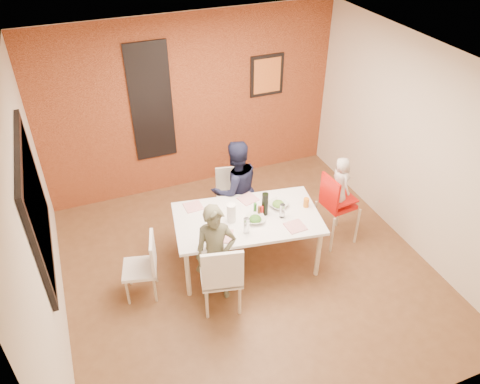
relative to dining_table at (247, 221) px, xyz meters
name	(u,v)px	position (x,y,z in m)	size (l,w,h in m)	color
ground	(249,271)	(-0.05, -0.17, -0.68)	(4.50, 4.50, 0.00)	brown
ceiling	(252,69)	(-0.05, -0.17, 2.02)	(4.50, 4.50, 0.02)	silver
wall_back	(192,105)	(-0.05, 2.08, 0.67)	(4.50, 0.02, 2.70)	#EEE1C5
wall_front	(364,341)	(-0.05, -2.42, 0.67)	(4.50, 0.02, 2.70)	#EEE1C5
wall_left	(38,233)	(-2.30, -0.17, 0.67)	(0.02, 4.50, 2.70)	#EEE1C5
wall_right	(413,147)	(2.20, -0.17, 0.67)	(0.02, 4.50, 2.70)	#EEE1C5
brick_accent_wall	(192,105)	(-0.05, 2.06, 0.67)	(4.50, 0.02, 2.70)	maroon
picture_window_frame	(35,204)	(-2.27, 0.03, 0.87)	(0.05, 1.70, 1.30)	black
picture_window_pane	(37,204)	(-2.25, 0.03, 0.87)	(0.02, 1.55, 1.15)	black
glassblock_strip	(151,103)	(-0.65, 2.04, 0.82)	(0.55, 0.03, 1.70)	silver
glassblock_surround	(151,103)	(-0.65, 2.04, 0.82)	(0.60, 0.03, 1.76)	black
art_print_frame	(267,75)	(1.15, 2.04, 0.97)	(0.54, 0.03, 0.64)	black
art_print_canvas	(267,76)	(1.15, 2.02, 0.97)	(0.44, 0.01, 0.54)	orange
dining_table	(247,221)	(0.00, 0.00, 0.00)	(1.92, 1.27, 0.74)	white
chair_near	(222,275)	(-0.57, -0.63, -0.12)	(0.55, 0.55, 0.99)	white
chair_far	(231,193)	(0.12, 0.90, -0.20)	(0.47, 0.47, 0.85)	beige
chair_left	(145,264)	(-1.31, -0.05, -0.20)	(0.48, 0.48, 0.84)	white
high_chair	(336,203)	(1.25, -0.02, -0.04)	(0.49, 0.49, 1.06)	red
child_near	(216,254)	(-0.55, -0.39, -0.02)	(0.48, 0.31, 1.31)	brown
child_far	(235,189)	(0.10, 0.66, 0.03)	(0.69, 0.54, 1.42)	black
toddler	(340,181)	(1.28, -0.02, 0.29)	(0.33, 0.22, 0.68)	beige
plate_near_left	(223,236)	(-0.41, -0.23, 0.07)	(0.24, 0.24, 0.01)	white
plate_far_mid	(248,199)	(0.15, 0.34, 0.07)	(0.22, 0.22, 0.01)	white
plate_near_right	(295,226)	(0.46, -0.38, 0.07)	(0.22, 0.22, 0.01)	white
plate_far_left	(193,206)	(-0.56, 0.45, 0.07)	(0.22, 0.22, 0.01)	white
salad_bowl_a	(255,219)	(0.06, -0.11, 0.09)	(0.23, 0.23, 0.06)	white
salad_bowl_b	(278,204)	(0.45, 0.06, 0.10)	(0.24, 0.24, 0.06)	white
wine_bottle	(265,204)	(0.22, -0.02, 0.22)	(0.08, 0.08, 0.31)	black
wine_glass_a	(247,226)	(-0.12, -0.26, 0.17)	(0.07, 0.07, 0.20)	silver
wine_glass_b	(282,211)	(0.40, -0.15, 0.16)	(0.07, 0.07, 0.19)	white
paper_towel_roll	(231,213)	(-0.21, 0.00, 0.19)	(0.11, 0.11, 0.25)	white
condiment_red	(262,211)	(0.18, -0.04, 0.14)	(0.04, 0.04, 0.14)	red
condiment_green	(255,208)	(0.12, 0.04, 0.14)	(0.04, 0.04, 0.16)	#2C7226
condiment_brown	(259,211)	(0.15, -0.02, 0.14)	(0.04, 0.04, 0.14)	brown
sippy_cup	(306,203)	(0.77, -0.07, 0.13)	(0.07, 0.07, 0.12)	orange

